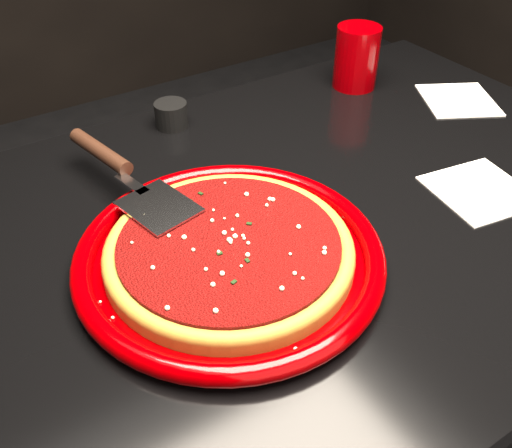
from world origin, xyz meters
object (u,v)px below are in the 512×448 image
at_px(plate, 229,255).
at_px(pizza_server, 128,174).
at_px(ramekin, 171,115).
at_px(table, 289,368).
at_px(cup, 357,57).

xyz_separation_m(plate, pizza_server, (-0.05, 0.20, 0.03)).
relative_size(pizza_server, ramekin, 5.84).
relative_size(table, pizza_server, 3.53).
distance_m(table, pizza_server, 0.49).
relative_size(table, ramekin, 20.60).
bearing_deg(plate, ramekin, 74.95).
bearing_deg(ramekin, cup, -7.42).
bearing_deg(cup, ramekin, 172.58).
distance_m(table, ramekin, 0.51).
height_order(plate, cup, cup).
distance_m(plate, cup, 0.58).
height_order(plate, pizza_server, pizza_server).
xyz_separation_m(cup, ramekin, (-0.38, 0.05, -0.04)).
height_order(table, plate, plate).
height_order(table, cup, cup).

